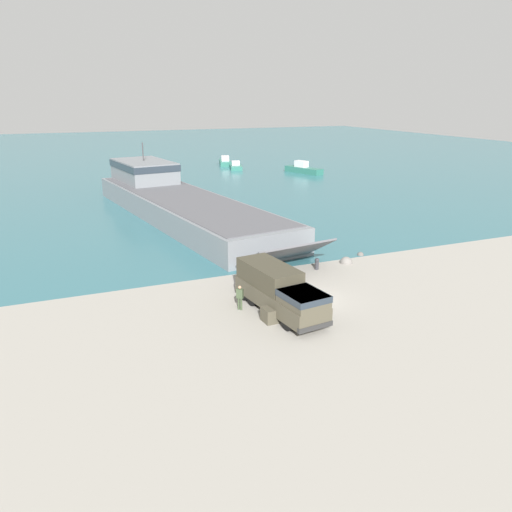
{
  "coord_description": "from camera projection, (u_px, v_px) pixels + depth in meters",
  "views": [
    {
      "loc": [
        -15.91,
        -28.06,
        13.46
      ],
      "look_at": [
        -2.41,
        4.28,
        2.25
      ],
      "focal_mm": 35.0,
      "sensor_mm": 36.0,
      "label": 1
    }
  ],
  "objects": [
    {
      "name": "shoreline_rock_b",
      "position": [
        346.0,
        263.0,
        42.34
      ],
      "size": [
        1.07,
        1.07,
        1.07
      ],
      "primitive_type": "sphere",
      "color": "gray",
      "rests_on": "ground_plane"
    },
    {
      "name": "shoreline_rock_a",
      "position": [
        360.0,
        255.0,
        44.4
      ],
      "size": [
        0.59,
        0.59,
        0.59
      ],
      "primitive_type": "sphere",
      "color": "#66605B",
      "rests_on": "ground_plane"
    },
    {
      "name": "military_truck",
      "position": [
        279.0,
        290.0,
        32.31
      ],
      "size": [
        3.4,
        8.2,
        2.88
      ],
      "rotation": [
        0.0,
        0.0,
        -1.44
      ],
      "color": "#4C4738",
      "rests_on": "ground_plane"
    },
    {
      "name": "water_surface",
      "position": [
        117.0,
        155.0,
        119.88
      ],
      "size": [
        240.0,
        180.0,
        0.01
      ],
      "primitive_type": "cube",
      "color": "#336B75",
      "rests_on": "ground_plane"
    },
    {
      "name": "mooring_bollard",
      "position": [
        317.0,
        263.0,
        40.61
      ],
      "size": [
        0.37,
        0.37,
        0.97
      ],
      "color": "#333338",
      "rests_on": "ground_plane"
    },
    {
      "name": "ground_plane",
      "position": [
        312.0,
        300.0,
        34.6
      ],
      "size": [
        240.0,
        240.0,
        0.0
      ],
      "primitive_type": "plane",
      "color": "#9E998E"
    },
    {
      "name": "moored_boat_a",
      "position": [
        236.0,
        166.0,
        97.28
      ],
      "size": [
        3.48,
        5.51,
        1.54
      ],
      "rotation": [
        0.0,
        0.0,
        2.86
      ],
      "color": "#2D7060",
      "rests_on": "ground_plane"
    },
    {
      "name": "cargo_crate",
      "position": [
        270.0,
        315.0,
        31.19
      ],
      "size": [
        0.95,
        1.12,
        0.9
      ],
      "primitive_type": "cube",
      "rotation": [
        0.0,
        0.0,
        0.05
      ],
      "color": "#4C4738",
      "rests_on": "ground_plane"
    },
    {
      "name": "moored_boat_c",
      "position": [
        225.0,
        162.0,
        102.86
      ],
      "size": [
        3.86,
        6.72,
        1.95
      ],
      "rotation": [
        0.0,
        0.0,
        6.0
      ],
      "color": "#2D7060",
      "rests_on": "ground_plane"
    },
    {
      "name": "soldier_on_ramp",
      "position": [
        240.0,
        296.0,
        32.75
      ],
      "size": [
        0.49,
        0.48,
        1.69
      ],
      "rotation": [
        0.0,
        0.0,
        3.96
      ],
      "color": "#3D4C33",
      "rests_on": "ground_plane"
    },
    {
      "name": "moored_boat_b",
      "position": [
        303.0,
        169.0,
        92.19
      ],
      "size": [
        4.41,
        8.28,
        2.19
      ],
      "rotation": [
        0.0,
        0.0,
        3.47
      ],
      "color": "#2D7060",
      "rests_on": "ground_plane"
    },
    {
      "name": "landing_craft",
      "position": [
        174.0,
        199.0,
        59.36
      ],
      "size": [
        14.14,
        42.35,
        7.68
      ],
      "rotation": [
        0.0,
        0.0,
        0.15
      ],
      "color": "gray",
      "rests_on": "ground_plane"
    }
  ]
}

